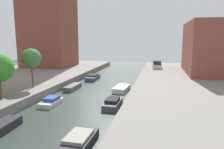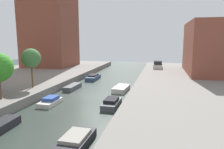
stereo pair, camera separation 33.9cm
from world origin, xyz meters
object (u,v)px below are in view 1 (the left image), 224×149
(street_tree_2, at_px, (31,58))
(moored_boat_left_2, at_px, (51,102))
(apartment_tower_far, at_px, (48,13))
(moored_boat_left_4, at_px, (93,77))
(moored_boat_right_3, at_px, (121,89))
(parked_car, at_px, (157,65))
(low_block_right, at_px, (216,48))
(moored_boat_right_2, at_px, (113,103))
(moored_boat_right_1, at_px, (78,142))
(moored_boat_left_3, at_px, (73,87))

(street_tree_2, relative_size, moored_boat_left_2, 1.59)
(apartment_tower_far, xyz_separation_m, street_tree_2, (8.85, -20.50, -8.13))
(moored_boat_left_4, height_order, moored_boat_right_3, moored_boat_left_4)
(moored_boat_left_2, relative_size, moored_boat_right_3, 0.82)
(moored_boat_left_2, bearing_deg, parked_car, 66.65)
(low_block_right, relative_size, moored_boat_left_4, 3.40)
(moored_boat_left_4, bearing_deg, moored_boat_right_3, -48.06)
(apartment_tower_far, xyz_separation_m, moored_boat_right_3, (19.32, -15.95, -12.47))
(moored_boat_right_2, relative_size, moored_boat_right_3, 0.95)
(moored_boat_right_1, distance_m, moored_boat_right_2, 8.65)
(parked_car, relative_size, moored_boat_left_4, 0.92)
(moored_boat_left_4, bearing_deg, apartment_tower_far, 145.58)
(moored_boat_left_2, bearing_deg, street_tree_2, 143.29)
(street_tree_2, relative_size, moored_boat_left_3, 1.26)
(low_block_right, bearing_deg, moored_boat_left_2, -135.24)
(street_tree_2, distance_m, moored_boat_right_1, 15.73)
(moored_boat_left_3, relative_size, moored_boat_right_1, 0.96)
(moored_boat_left_4, xyz_separation_m, moored_boat_right_3, (6.34, -7.06, -0.07))
(low_block_right, bearing_deg, apartment_tower_far, 175.27)
(moored_boat_left_3, bearing_deg, moored_boat_right_3, 4.20)
(moored_boat_right_3, bearing_deg, moored_boat_left_4, 131.94)
(moored_boat_left_3, xyz_separation_m, moored_boat_right_3, (6.91, 0.51, 0.02))
(moored_boat_left_2, xyz_separation_m, moored_boat_right_1, (6.21, -7.90, 0.01))
(parked_car, height_order, moored_boat_left_3, parked_car)
(moored_boat_left_2, bearing_deg, apartment_tower_far, 118.88)
(moored_boat_left_2, distance_m, moored_boat_left_4, 14.71)
(moored_boat_right_3, bearing_deg, moored_boat_left_3, -175.80)
(apartment_tower_far, relative_size, moored_boat_right_1, 5.86)
(moored_boat_right_1, bearing_deg, moored_boat_left_4, 105.44)
(moored_boat_left_3, bearing_deg, street_tree_2, -131.42)
(parked_car, height_order, moored_boat_left_2, parked_car)
(moored_boat_left_3, bearing_deg, moored_boat_right_1, -65.65)
(moored_boat_right_1, height_order, moored_boat_right_2, moored_boat_right_2)
(street_tree_2, relative_size, moored_boat_right_2, 1.36)
(street_tree_2, bearing_deg, moored_boat_left_3, 48.58)
(apartment_tower_far, relative_size, moored_boat_left_3, 6.09)
(low_block_right, xyz_separation_m, moored_boat_left_3, (-21.58, -13.65, -5.23))
(moored_boat_right_1, relative_size, moored_boat_right_3, 1.07)
(moored_boat_right_2, xyz_separation_m, moored_boat_right_3, (-0.31, 6.91, -0.07))
(low_block_right, height_order, parked_car, low_block_right)
(street_tree_2, height_order, moored_boat_right_1, street_tree_2)
(parked_car, bearing_deg, moored_boat_right_3, -104.58)
(parked_car, bearing_deg, moored_boat_left_3, -122.50)
(moored_boat_right_2, bearing_deg, moored_boat_left_4, 115.46)
(apartment_tower_far, xyz_separation_m, moored_boat_left_4, (12.98, -8.90, -12.40))
(low_block_right, distance_m, parked_car, 11.69)
(moored_boat_right_2, distance_m, moored_boat_right_3, 6.92)
(low_block_right, xyz_separation_m, moored_boat_left_4, (-21.02, -6.09, -5.15))
(apartment_tower_far, distance_m, parked_car, 26.38)
(moored_boat_left_2, height_order, moored_boat_right_3, moored_boat_left_2)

